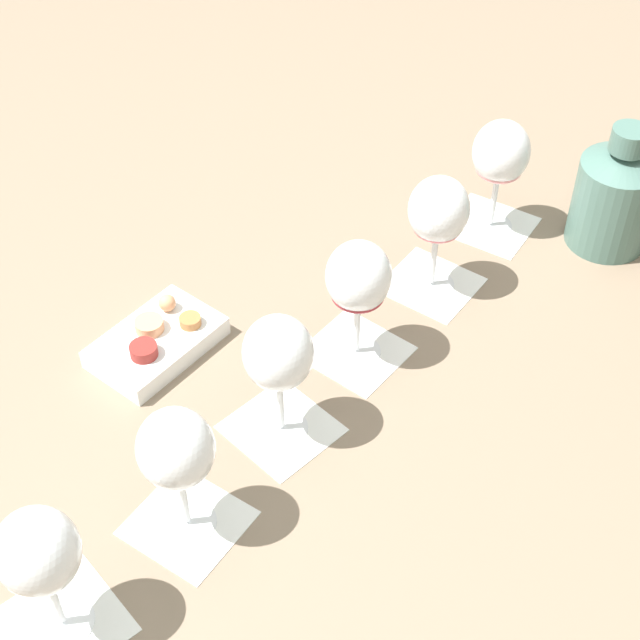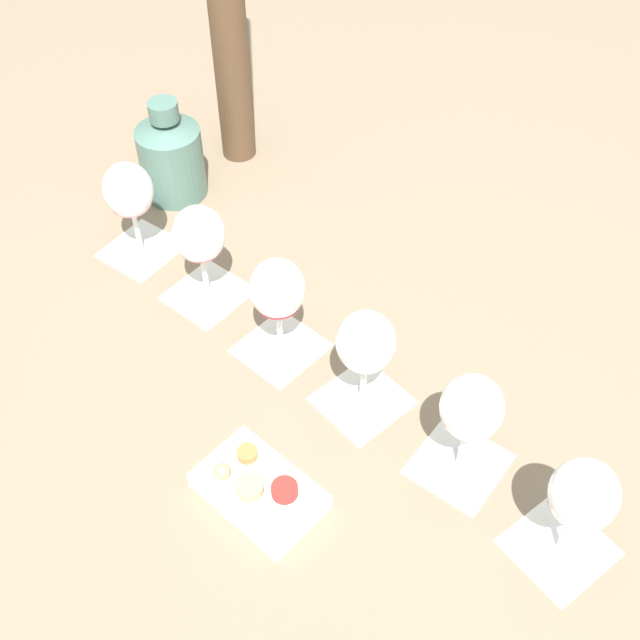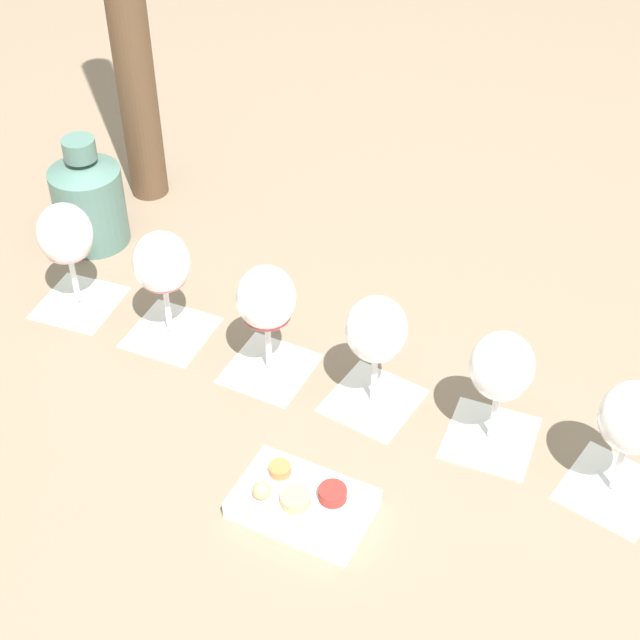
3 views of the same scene
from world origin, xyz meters
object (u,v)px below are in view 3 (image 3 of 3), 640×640
Objects in this scene: wine_glass_0 at (66,238)px; ceramic_vase at (88,198)px; wine_glass_3 at (376,334)px; wine_glass_5 at (632,423)px; wine_glass_4 at (501,371)px; wine_glass_2 at (266,303)px; snack_dish at (302,502)px; wine_glass_1 at (162,267)px.

wine_glass_0 is 0.16m from ceramic_vase.
wine_glass_3 is 0.32m from wine_glass_5.
wine_glass_2 is at bearing 141.57° from wine_glass_4.
wine_glass_2 is at bearing 141.86° from wine_glass_3.
wine_glass_0 and wine_glass_5 have the same top height.
ceramic_vase reaches higher than wine_glass_0.
wine_glass_0 is 0.91× the size of snack_dish.
wine_glass_4 and wine_glass_5 have the same top height.
ceramic_vase is (-0.09, 0.25, -0.04)m from wine_glass_1.
wine_glass_4 is at bearing -50.99° from ceramic_vase.
wine_glass_1 is 0.91× the size of snack_dish.
snack_dish is at bearing -131.02° from wine_glass_3.
wine_glass_5 is 0.91× the size of snack_dish.
wine_glass_0 is 0.32m from wine_glass_2.
ceramic_vase is (-0.33, 0.46, -0.04)m from wine_glass_3.
snack_dish is at bearing -73.17° from wine_glass_1.
ceramic_vase is at bearing 125.51° from wine_glass_3.
ceramic_vase is (-0.21, 0.36, -0.04)m from wine_glass_2.
ceramic_vase is at bearing 129.01° from wine_glass_4.
wine_glass_0 and wine_glass_4 have the same top height.
wine_glass_1 is at bearing 138.13° from wine_glass_2.
wine_glass_0 is 1.00× the size of wine_glass_4.
ceramic_vase is (-0.45, 0.56, -0.04)m from wine_glass_4.
wine_glass_1 is at bearing -39.10° from wine_glass_0.
wine_glass_1 reaches higher than snack_dish.
wine_glass_4 is at bearing -38.71° from wine_glass_3.
wine_glass_5 is 0.93× the size of ceramic_vase.
wine_glass_5 is (0.36, -0.31, -0.00)m from wine_glass_2.
ceramic_vase is at bearing 76.67° from wine_glass_0.
wine_glass_2 is 1.00× the size of wine_glass_4.
wine_glass_3 is at bearing -54.49° from ceramic_vase.
wine_glass_5 is (0.24, -0.22, 0.00)m from wine_glass_3.
wine_glass_1 is at bearing 106.83° from snack_dish.
wine_glass_1 and wine_glass_5 have the same top height.
wine_glass_1 is 0.31m from wine_glass_3.
ceramic_vase is at bearing 108.56° from wine_glass_1.
wine_glass_1 is 0.38m from snack_dish.
wine_glass_5 is at bearing -40.79° from wine_glass_0.
wine_glass_0 is 0.52m from snack_dish.
wine_glass_0 is 0.16m from wine_glass_1.
wine_glass_0 is at bearing 116.80° from snack_dish.
wine_glass_0 is at bearing 140.52° from wine_glass_4.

